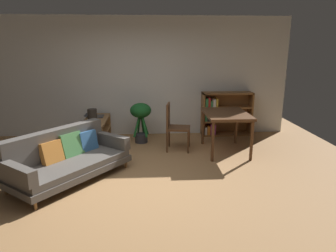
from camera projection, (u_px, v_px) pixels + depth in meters
name	position (u px, v px, depth m)	size (l,w,h in m)	color
ground_plane	(139.00, 181.00, 4.74)	(8.16, 8.16, 0.00)	#A87A4C
back_wall_panel	(141.00, 77.00, 7.00)	(6.80, 0.10, 2.70)	silver
fabric_couch	(67.00, 157.00, 4.78)	(1.83, 2.00, 0.77)	olive
media_console	(96.00, 132.00, 6.50)	(0.47, 1.25, 0.54)	olive
open_laptop	(95.00, 116.00, 6.68)	(0.40, 0.31, 0.06)	#333338
desk_speaker	(92.00, 116.00, 6.13)	(0.19, 0.19, 0.28)	#2D2823
potted_floor_plant	(141.00, 116.00, 6.51)	(0.45, 0.51, 0.87)	#333338
dining_table	(226.00, 117.00, 5.90)	(0.82, 1.12, 0.79)	#56351E
dining_chair_near	(174.00, 125.00, 6.06)	(0.52, 0.48, 0.95)	#56351E
bookshelf	(223.00, 114.00, 7.14)	(1.16, 0.34, 1.01)	brown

